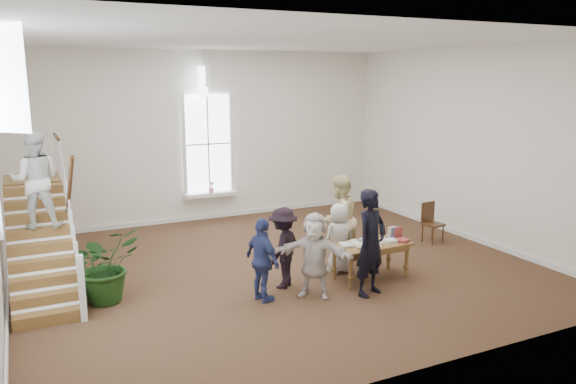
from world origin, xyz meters
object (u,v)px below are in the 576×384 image
elderly_woman (339,238)px  woman_cluster_a (263,260)px  person_yellow (339,219)px  library_table (372,247)px  floor_plant (105,265)px  side_chair (431,220)px  woman_cluster_c (314,255)px  police_officer (371,243)px  woman_cluster_b (283,248)px

elderly_woman → woman_cluster_a: (-1.95, -0.70, 0.04)m
person_yellow → woman_cluster_a: size_ratio=1.26×
library_table → person_yellow: 1.15m
library_table → floor_plant: size_ratio=1.17×
side_chair → elderly_woman: bearing=-171.3°
elderly_woman → floor_plant: 4.42m
elderly_woman → library_table: bearing=119.8°
woman_cluster_c → floor_plant: size_ratio=1.16×
police_officer → woman_cluster_c: bearing=137.8°
police_officer → woman_cluster_b: police_officer is taller
woman_cluster_a → side_chair: 5.19m
elderly_woman → side_chair: size_ratio=1.48×
person_yellow → woman_cluster_b: (-1.65, -0.75, -0.18)m
person_yellow → woman_cluster_b: person_yellow is taller
library_table → side_chair: size_ratio=1.63×
police_officer → woman_cluster_b: size_ratio=1.27×
woman_cluster_a → woman_cluster_b: 0.75m
police_officer → person_yellow: size_ratio=1.03×
elderly_woman → woman_cluster_a: bearing=19.0°
woman_cluster_b → woman_cluster_c: bearing=74.7°
person_yellow → floor_plant: size_ratio=1.42×
elderly_woman → woman_cluster_c: 1.39m
woman_cluster_c → floor_plant: woman_cluster_c is taller
elderly_woman → woman_cluster_c: (-1.05, -0.90, 0.06)m
woman_cluster_b → elderly_woman: bearing=150.4°
elderly_woman → floor_plant: size_ratio=1.07×
person_yellow → woman_cluster_c: (-1.35, -1.40, -0.17)m
library_table → person_yellow: (-0.06, 1.11, 0.30)m
police_officer → side_chair: bearing=12.0°
police_officer → floor_plant: 4.64m
floor_plant → side_chair: size_ratio=1.39×
police_officer → person_yellow: 1.80m
library_table → woman_cluster_c: size_ratio=1.01×
woman_cluster_a → woman_cluster_c: bearing=-115.3°
police_officer → side_chair: size_ratio=2.03×
police_officer → elderly_woman: police_officer is taller
library_table → floor_plant: (-4.75, 1.09, 0.03)m
woman_cluster_b → library_table: bearing=128.1°
woman_cluster_a → elderly_woman: bearing=-83.0°
police_officer → woman_cluster_b: 1.61m
police_officer → floor_plant: bearing=135.9°
elderly_woman → floor_plant: elderly_woman is taller
library_table → woman_cluster_a: 2.31m
person_yellow → floor_plant: bearing=-18.9°
floor_plant → woman_cluster_b: bearing=-13.7°
library_table → woman_cluster_b: 1.75m
library_table → person_yellow: size_ratio=0.83×
woman_cluster_b → person_yellow: bearing=164.4°
library_table → side_chair: side_chair is taller
woman_cluster_b → woman_cluster_c: woman_cluster_c is taller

